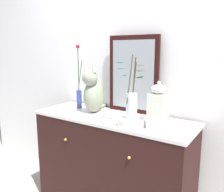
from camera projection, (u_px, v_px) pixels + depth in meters
wall_back at (131, 67)px, 2.22m from camera, size 4.40×0.08×2.60m
sideboard at (112, 164)px, 2.13m from camera, size 1.42×0.51×0.89m
mirror_leaning at (133, 75)px, 2.11m from camera, size 0.49×0.03×0.69m
cat_sitting at (93, 93)px, 2.14m from camera, size 0.20×0.45×0.44m
vase_slim_green at (79, 93)px, 2.31m from camera, size 0.07×0.05×0.61m
bowl_porcelain at (131, 122)px, 1.79m from camera, size 0.21×0.21×0.05m
vase_glass_clear at (132, 102)px, 1.77m from camera, size 0.21×0.15×0.48m
jar_lidded_porcelain at (158, 108)px, 1.70m from camera, size 0.12×0.12×0.35m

